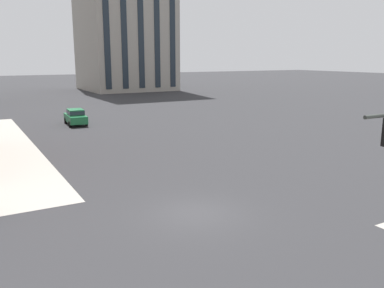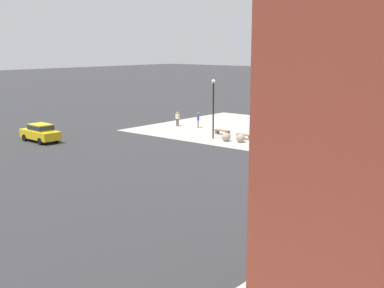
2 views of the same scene
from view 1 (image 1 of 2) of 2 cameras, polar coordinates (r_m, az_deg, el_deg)
name	(u,v)px [view 1 (image 1 of 2)]	position (r m, az deg, el deg)	size (l,w,h in m)	color
ground_plane	(195,213)	(19.05, 0.43, -9.68)	(320.00, 320.00, 0.00)	#2D2D30
car_main_southbound_near	(76,116)	(44.99, -15.98, 3.75)	(2.11, 4.51, 1.68)	#1E6B3D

